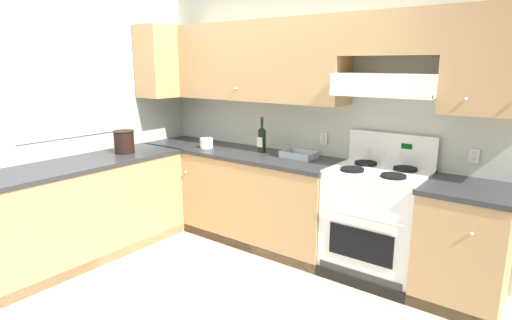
% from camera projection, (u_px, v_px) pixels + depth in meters
% --- Properties ---
extents(ground_plane, '(7.04, 7.04, 0.00)m').
position_uv_depth(ground_plane, '(180.00, 297.00, 3.28)').
color(ground_plane, '#B2AA99').
extents(wall_back, '(4.68, 0.57, 2.55)m').
position_uv_depth(wall_back, '(324.00, 97.00, 3.91)').
color(wall_back, beige).
rests_on(wall_back, ground_plane).
extents(wall_left, '(0.47, 4.00, 2.55)m').
position_uv_depth(wall_left, '(79.00, 109.00, 4.09)').
color(wall_left, beige).
rests_on(wall_left, ground_plane).
extents(counter_back_run, '(3.60, 0.65, 0.91)m').
position_uv_depth(counter_back_run, '(274.00, 202.00, 4.12)').
color(counter_back_run, tan).
rests_on(counter_back_run, ground_plane).
extents(counter_left_run, '(0.63, 1.91, 0.91)m').
position_uv_depth(counter_left_run, '(85.00, 210.00, 3.90)').
color(counter_left_run, tan).
rests_on(counter_left_run, ground_plane).
extents(stove, '(0.76, 0.62, 1.20)m').
position_uv_depth(stove, '(375.00, 222.00, 3.52)').
color(stove, white).
rests_on(stove, ground_plane).
extents(wine_bottle, '(0.08, 0.08, 0.36)m').
position_uv_depth(wine_bottle, '(262.00, 139.00, 4.18)').
color(wine_bottle, black).
rests_on(wine_bottle, counter_back_run).
extents(bowl, '(0.31, 0.22, 0.06)m').
position_uv_depth(bowl, '(299.00, 156.00, 3.96)').
color(bowl, '#9EADB7').
rests_on(bowl, counter_back_run).
extents(bucket, '(0.21, 0.21, 0.23)m').
position_uv_depth(bucket, '(124.00, 141.00, 4.15)').
color(bucket, black).
rests_on(bucket, counter_left_run).
extents(paper_towel_roll, '(0.13, 0.13, 0.11)m').
position_uv_depth(paper_towel_roll, '(206.00, 143.00, 4.42)').
color(paper_towel_roll, white).
rests_on(paper_towel_roll, counter_back_run).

